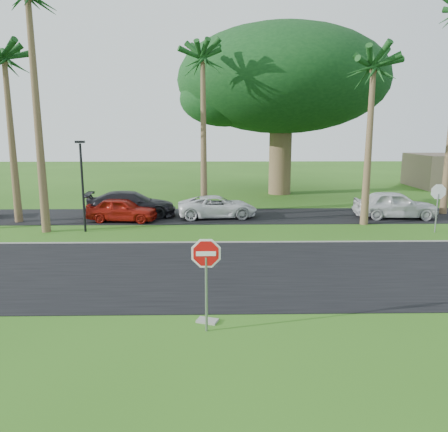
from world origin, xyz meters
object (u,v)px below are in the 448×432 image
Objects in this scene: stop_sign_near at (206,266)px; car_pickup at (395,205)px; stop_sign_far at (438,198)px; car_dark at (131,204)px; car_minivan at (218,207)px; car_red at (122,210)px.

stop_sign_near reaches higher than car_pickup.
car_pickup is (-0.63, 3.68, -0.97)m from stop_sign_far.
car_minivan is at bearing -97.67° from car_dark.
car_red is (-5.11, 14.02, -1.10)m from stop_sign_near.
stop_sign_far is at bearing -115.31° from car_minivan.
car_red is 0.84× the size of car_pickup.
stop_sign_near is 1.00× the size of stop_sign_far.
stop_sign_far reaches higher than car_minivan.
stop_sign_near is 15.06m from car_minivan.
car_red is at bearing 110.01° from stop_sign_near.
car_minivan is at bearing 91.40° from car_pickup.
stop_sign_near is at bearing -166.76° from car_dark.
car_minivan is 10.52m from car_pickup.
car_minivan is at bearing -19.81° from stop_sign_far.
stop_sign_near is at bearing 43.73° from stop_sign_far.
stop_sign_near is 0.56× the size of car_minivan.
car_red is at bearing 95.58° from car_pickup.
car_pickup is at bearing -96.59° from car_dark.
stop_sign_far is (11.50, 11.00, 0.00)m from stop_sign_near.
stop_sign_far is at bearing -109.09° from car_dark.
car_red is 5.55m from car_minivan.
car_red is at bearing 163.90° from car_dark.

